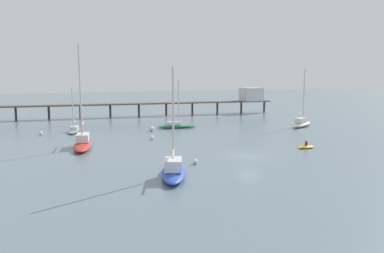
# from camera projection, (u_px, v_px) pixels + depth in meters

# --- Properties ---
(ground_plane) EXTENTS (400.00, 400.00, 0.00)m
(ground_plane) POSITION_uv_depth(u_px,v_px,m) (249.00, 156.00, 44.06)
(ground_plane) COLOR slate
(pier) EXTENTS (70.09, 11.60, 6.69)m
(pier) POSITION_uv_depth(u_px,v_px,m) (203.00, 99.00, 92.82)
(pier) COLOR brown
(pier) RESTS_ON ground_plane
(sailboat_cream) EXTENTS (7.99, 5.55, 10.96)m
(sailboat_cream) POSITION_uv_depth(u_px,v_px,m) (302.00, 123.00, 70.03)
(sailboat_cream) COLOR beige
(sailboat_cream) RESTS_ON ground_plane
(sailboat_green) EXTENTS (7.65, 3.75, 9.05)m
(sailboat_green) POSITION_uv_depth(u_px,v_px,m) (176.00, 125.00, 68.32)
(sailboat_green) COLOR #287F4C
(sailboat_green) RESTS_ON ground_plane
(sailboat_gray) EXTENTS (3.19, 6.54, 7.90)m
(sailboat_gray) POSITION_uv_depth(u_px,v_px,m) (74.00, 129.00, 63.14)
(sailboat_gray) COLOR gray
(sailboat_gray) RESTS_ON ground_plane
(sailboat_blue) EXTENTS (5.04, 8.08, 10.49)m
(sailboat_blue) POSITION_uv_depth(u_px,v_px,m) (173.00, 170.00, 34.73)
(sailboat_blue) COLOR #2D4CB7
(sailboat_blue) RESTS_ON ground_plane
(sailboat_red) EXTENTS (3.90, 9.28, 13.74)m
(sailboat_red) POSITION_uv_depth(u_px,v_px,m) (83.00, 142.00, 49.04)
(sailboat_red) COLOR red
(sailboat_red) RESTS_ON ground_plane
(dinghy_yellow) EXTENTS (2.51, 1.14, 1.14)m
(dinghy_yellow) POSITION_uv_depth(u_px,v_px,m) (306.00, 147.00, 48.95)
(dinghy_yellow) COLOR yellow
(dinghy_yellow) RESTS_ON ground_plane
(mooring_buoy_mid) EXTENTS (0.57, 0.57, 0.57)m
(mooring_buoy_mid) POSITION_uv_depth(u_px,v_px,m) (195.00, 161.00, 40.08)
(mooring_buoy_mid) COLOR silver
(mooring_buoy_mid) RESTS_ON ground_plane
(mooring_buoy_outer) EXTENTS (0.90, 0.90, 0.90)m
(mooring_buoy_outer) POSITION_uv_depth(u_px,v_px,m) (152.00, 129.00, 64.35)
(mooring_buoy_outer) COLOR silver
(mooring_buoy_outer) RESTS_ON ground_plane
(mooring_buoy_inner) EXTENTS (0.62, 0.62, 0.62)m
(mooring_buoy_inner) POSITION_uv_depth(u_px,v_px,m) (41.00, 133.00, 60.04)
(mooring_buoy_inner) COLOR silver
(mooring_buoy_inner) RESTS_ON ground_plane
(mooring_buoy_near) EXTENTS (0.66, 0.66, 0.66)m
(mooring_buoy_near) POSITION_uv_depth(u_px,v_px,m) (152.00, 137.00, 55.68)
(mooring_buoy_near) COLOR silver
(mooring_buoy_near) RESTS_ON ground_plane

